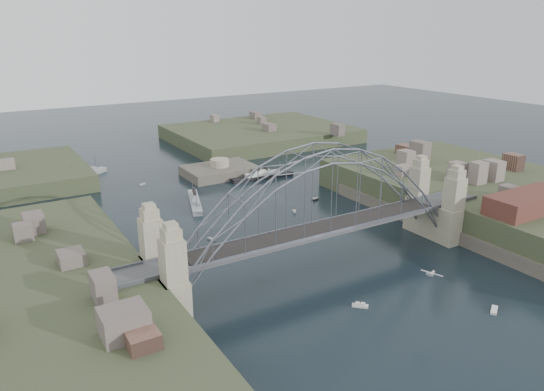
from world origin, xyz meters
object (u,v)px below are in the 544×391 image
Objects in this scene: wharf_shed at (528,202)px; bridge at (321,209)px; fort_island at (220,176)px; ocean_liner at (262,176)px; naval_cruiser_far at (85,175)px; naval_cruiser_near at (195,201)px.

bridge is at bearing 162.35° from wharf_shed.
bridge is 3.82× the size of fort_island.
wharf_shed is at bearing -73.27° from ocean_liner.
wharf_shed is 1.26× the size of naval_cruiser_far.
ocean_liner is at bearing 22.69° from naval_cruiser_near.
bridge is 72.14m from fort_island.
bridge is 49.84m from naval_cruiser_near.
wharf_shed reaches higher than naval_cruiser_far.
bridge is 64.66m from ocean_liner.
wharf_shed is at bearing -56.06° from naval_cruiser_far.
naval_cruiser_near is at bearing 97.04° from bridge.
naval_cruiser_far is at bearing 106.04° from bridge.
naval_cruiser_far is at bearing 152.46° from fort_island.
fort_island is at bearing 110.85° from wharf_shed.
ocean_liner is at bearing -32.16° from naval_cruiser_far.
bridge is at bearing -82.96° from naval_cruiser_near.
bridge reaches higher than fort_island.
fort_island is 1.38× the size of naval_cruiser_far.
bridge is 4.01× the size of ocean_liner.
naval_cruiser_far is at bearing 115.53° from naval_cruiser_near.
fort_island is (12.00, 70.00, -12.66)m from bridge.
bridge is at bearing -99.73° from fort_island.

